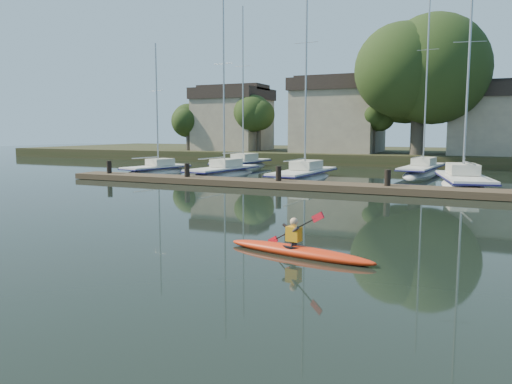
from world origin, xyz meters
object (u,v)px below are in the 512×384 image
at_px(sailboat_0, 157,176).
at_px(sailboat_2, 303,182).
at_px(dock, 330,186).
at_px(sailboat_3, 463,191).
at_px(kayak, 298,249).
at_px(sailboat_6, 422,176).
at_px(sailboat_1, 223,178).
at_px(sailboat_5, 242,170).

xyz_separation_m(sailboat_0, sailboat_2, (11.57, -0.04, -0.01)).
distance_m(dock, sailboat_3, 7.88).
relative_size(kayak, sailboat_6, 0.28).
bearing_deg(sailboat_2, kayak, -68.29).
distance_m(sailboat_1, sailboat_6, 14.82).
bearing_deg(sailboat_1, sailboat_2, 2.82).
relative_size(dock, sailboat_0, 3.19).
xyz_separation_m(dock, sailboat_5, (-11.45, 12.70, -0.39)).
relative_size(kayak, dock, 0.13).
xyz_separation_m(sailboat_1, sailboat_2, (6.14, -0.36, -0.00)).
height_order(sailboat_2, sailboat_5, sailboat_2).
xyz_separation_m(dock, sailboat_1, (-9.35, 5.25, -0.39)).
distance_m(sailboat_0, sailboat_6, 19.79).
xyz_separation_m(dock, sailboat_2, (-3.20, 4.89, -0.39)).
height_order(sailboat_0, sailboat_6, sailboat_6).
bearing_deg(sailboat_6, sailboat_0, -150.64).
distance_m(kayak, dock, 14.32).
bearing_deg(sailboat_3, kayak, -111.84).
bearing_deg(sailboat_5, sailboat_3, -20.69).
relative_size(sailboat_1, sailboat_6, 0.87).
relative_size(sailboat_0, sailboat_1, 0.79).
distance_m(sailboat_2, sailboat_5, 11.36).
distance_m(dock, sailboat_2, 5.86).
height_order(dock, sailboat_0, sailboat_0).
bearing_deg(sailboat_0, sailboat_1, 15.07).
xyz_separation_m(dock, sailboat_6, (3.36, 12.86, -0.38)).
height_order(sailboat_1, sailboat_3, sailboat_3).
bearing_deg(sailboat_1, kayak, -50.92).
bearing_deg(sailboat_1, dock, -23.14).
bearing_deg(sailboat_5, sailboat_6, 4.59).
relative_size(kayak, sailboat_3, 0.31).
bearing_deg(sailboat_5, sailboat_0, -109.17).
height_order(sailboat_0, sailboat_5, sailboat_5).
xyz_separation_m(sailboat_1, sailboat_3, (15.82, -0.77, -0.03)).
xyz_separation_m(sailboat_1, sailboat_5, (-2.11, 7.45, -0.00)).
bearing_deg(sailboat_0, sailboat_2, 11.52).
bearing_deg(sailboat_6, dock, -98.92).
bearing_deg(kayak, dock, 113.18).
relative_size(sailboat_2, sailboat_3, 1.07).
bearing_deg(sailboat_1, sailboat_6, 37.11).
bearing_deg(kayak, sailboat_2, 119.16).
bearing_deg(dock, sailboat_5, 132.05).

